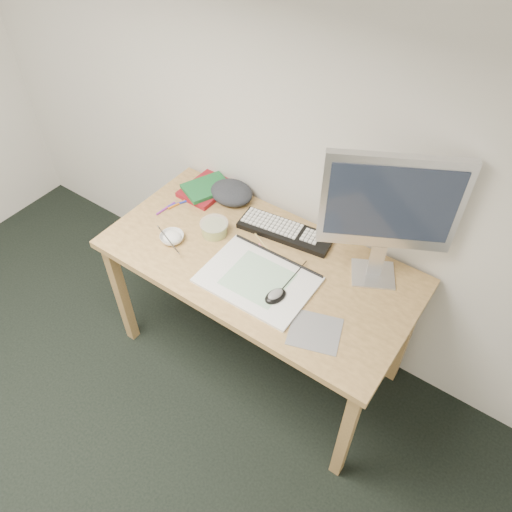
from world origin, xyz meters
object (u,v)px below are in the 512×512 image
at_px(sketchpad, 258,280).
at_px(keyboard, 285,231).
at_px(desk, 258,273).
at_px(monitor, 390,207).
at_px(rice_bowl, 172,238).

distance_m(sketchpad, keyboard, 0.32).
relative_size(desk, keyboard, 3.16).
bearing_deg(monitor, rice_bowl, 173.76).
bearing_deg(desk, rice_bowl, -162.42).
bearing_deg(monitor, sketchpad, -168.91).
xyz_separation_m(sketchpad, monitor, (0.38, 0.31, 0.37)).
xyz_separation_m(sketchpad, rice_bowl, (-0.46, -0.02, 0.01)).
distance_m(desk, keyboard, 0.23).
distance_m(desk, rice_bowl, 0.42).
height_order(keyboard, monitor, monitor).
bearing_deg(monitor, keyboard, 151.97).
relative_size(keyboard, rice_bowl, 4.04).
bearing_deg(desk, sketchpad, -56.55).
bearing_deg(desk, monitor, 25.14).
distance_m(desk, monitor, 0.68).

